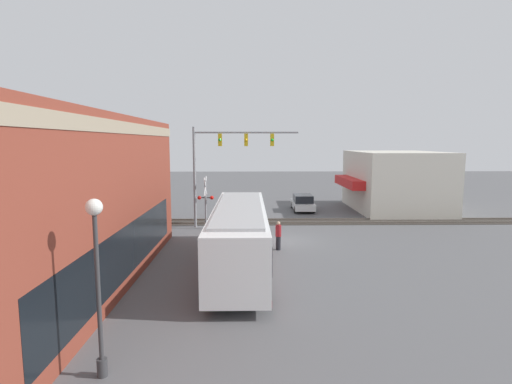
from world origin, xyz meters
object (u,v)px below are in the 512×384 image
at_px(crossing_signal, 206,198).
at_px(parked_car_white, 303,203).
at_px(streetlamp, 97,273).
at_px(city_bus, 240,233).
at_px(pedestrian_near_bus, 278,235).

xyz_separation_m(crossing_signal, parked_car_white, (7.62, -8.07, -1.60)).
relative_size(crossing_signal, parked_car_white, 0.88).
distance_m(crossing_signal, streetlamp, 18.42).
relative_size(city_bus, streetlamp, 2.56).
bearing_deg(streetlamp, city_bus, -20.41).
bearing_deg(parked_car_white, streetlamp, 161.13).
distance_m(city_bus, parked_car_white, 17.51).
distance_m(crossing_signal, parked_car_white, 11.21).
height_order(city_bus, crossing_signal, crossing_signal).
height_order(crossing_signal, pedestrian_near_bus, crossing_signal).
distance_m(city_bus, pedestrian_near_bus, 4.01).
height_order(streetlamp, parked_car_white, streetlamp).
bearing_deg(parked_car_white, city_bus, 162.01).
bearing_deg(crossing_signal, pedestrian_near_bus, -139.86).
height_order(crossing_signal, parked_car_white, crossing_signal).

